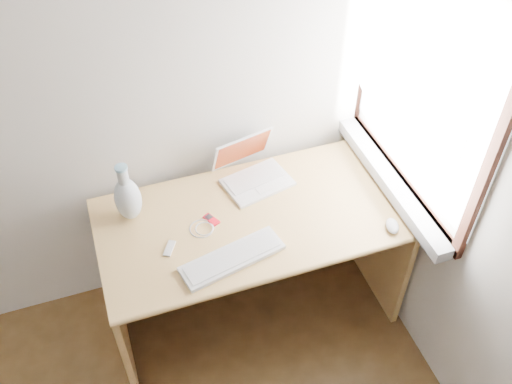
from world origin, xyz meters
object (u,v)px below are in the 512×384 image
object	(u,v)px
laptop	(255,171)
desk	(247,233)
vase	(128,198)
external_keyboard	(232,258)

from	to	relation	value
laptop	desk	bearing A→B (deg)	-134.25
desk	laptop	size ratio (longest dim) A/B	4.02
vase	external_keyboard	bearing A→B (deg)	-47.03
desk	laptop	distance (m)	0.31
laptop	external_keyboard	world-z (taller)	laptop
laptop	external_keyboard	bearing A→B (deg)	-132.13
desk	laptop	world-z (taller)	laptop
desk	vase	distance (m)	0.62
desk	external_keyboard	bearing A→B (deg)	-118.46
laptop	vase	world-z (taller)	vase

